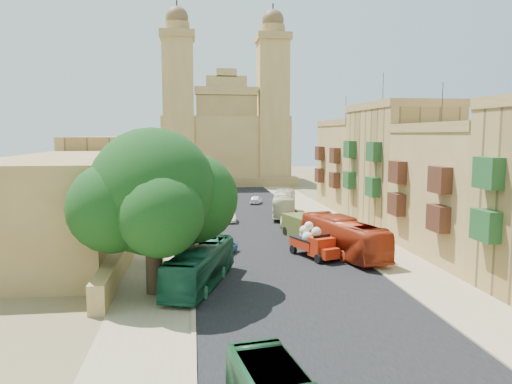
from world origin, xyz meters
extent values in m
plane|color=brown|center=(0.00, 0.00, 0.00)|extent=(260.00, 260.00, 0.00)
cube|color=black|center=(0.00, 30.00, 0.01)|extent=(14.00, 140.00, 0.01)
cube|color=#968462|center=(9.50, 30.00, 0.01)|extent=(5.00, 140.00, 0.01)
cube|color=#968462|center=(-9.50, 30.00, 0.01)|extent=(5.00, 140.00, 0.01)
cube|color=#968462|center=(7.00, 30.00, 0.06)|extent=(0.25, 140.00, 0.12)
cube|color=#968462|center=(-7.00, 30.00, 0.06)|extent=(0.25, 140.00, 0.12)
cube|color=#1F4D24|center=(11.55, 0.92, 4.56)|extent=(0.90, 2.20, 2.00)
cube|color=#1F4D24|center=(11.55, 0.92, 7.92)|extent=(0.90, 2.20, 2.00)
cube|color=#A07F48|center=(16.00, 11.00, 5.25)|extent=(8.00, 14.00, 10.50)
cube|color=olive|center=(16.00, 11.00, 10.90)|extent=(8.20, 14.00, 0.80)
cylinder|color=black|center=(15.00, 13.80, 13.10)|extent=(0.06, 0.06, 3.60)
cube|color=#452317|center=(11.55, 7.08, 3.99)|extent=(0.90, 2.20, 2.00)
cube|color=#452317|center=(11.55, 14.92, 3.99)|extent=(0.90, 2.20, 2.00)
cube|color=#452317|center=(11.55, 7.08, 6.93)|extent=(0.90, 2.20, 2.00)
cube|color=#452317|center=(11.55, 14.92, 6.93)|extent=(0.90, 2.20, 2.00)
cube|color=#AA874D|center=(16.00, 25.00, 6.50)|extent=(8.00, 14.00, 13.00)
cube|color=olive|center=(16.00, 25.00, 13.40)|extent=(8.20, 14.00, 0.80)
cylinder|color=black|center=(15.00, 27.80, 15.60)|extent=(0.06, 0.06, 3.60)
cube|color=#1F4D24|center=(11.55, 21.08, 4.94)|extent=(0.90, 2.20, 2.00)
cube|color=#1F4D24|center=(11.55, 28.92, 4.94)|extent=(0.90, 2.20, 2.00)
cube|color=#1F4D24|center=(11.55, 21.08, 8.58)|extent=(0.90, 2.20, 2.00)
cube|color=#1F4D24|center=(11.55, 28.92, 8.58)|extent=(0.90, 2.20, 2.00)
cube|color=#A07F48|center=(16.00, 39.00, 5.75)|extent=(8.00, 14.00, 11.50)
cube|color=olive|center=(16.00, 39.00, 11.90)|extent=(8.20, 14.00, 0.80)
cylinder|color=black|center=(15.00, 41.80, 14.10)|extent=(0.06, 0.06, 3.60)
cube|color=#452317|center=(11.55, 35.08, 4.37)|extent=(0.90, 2.20, 2.00)
cube|color=#452317|center=(11.55, 42.92, 4.37)|extent=(0.90, 2.20, 2.00)
cube|color=#452317|center=(11.55, 35.08, 7.59)|extent=(0.90, 2.20, 2.00)
cube|color=#452317|center=(11.55, 42.92, 7.59)|extent=(0.90, 2.20, 2.00)
cube|color=#A07F48|center=(-12.50, 20.00, 0.90)|extent=(1.00, 40.00, 1.80)
cube|color=olive|center=(-18.00, 18.00, 4.20)|extent=(10.00, 28.00, 8.40)
cube|color=#AA874D|center=(-18.00, 44.00, 5.00)|extent=(10.00, 22.00, 10.00)
cube|color=#A07F48|center=(0.00, 81.00, 7.00)|extent=(26.00, 20.00, 14.00)
cube|color=olive|center=(0.00, 70.50, 0.90)|extent=(28.00, 4.00, 1.80)
cube|color=olive|center=(0.00, 72.20, 10.00)|extent=(12.00, 2.00, 16.00)
cube|color=#A07F48|center=(0.00, 72.20, 18.90)|extent=(12.60, 2.40, 1.60)
cube|color=#A07F48|center=(0.00, 72.20, 20.60)|extent=(8.00, 2.00, 2.40)
cube|color=#A07F48|center=(0.00, 72.20, 22.40)|extent=(4.00, 2.00, 1.60)
cube|color=#A07F48|center=(-9.50, 73.50, 14.50)|extent=(6.00, 6.00, 29.00)
cube|color=olive|center=(-9.50, 73.50, 29.60)|extent=(6.80, 6.80, 1.40)
cylinder|color=olive|center=(-9.50, 73.50, 31.20)|extent=(4.80, 4.80, 1.80)
sphere|color=brown|center=(-9.50, 73.50, 33.00)|extent=(4.40, 4.40, 4.40)
cylinder|color=black|center=(-9.50, 73.50, 35.40)|extent=(0.28, 0.28, 1.80)
cube|color=#A07F48|center=(9.50, 73.50, 14.50)|extent=(6.00, 6.00, 29.00)
cube|color=olive|center=(9.50, 73.50, 29.60)|extent=(6.80, 6.80, 1.40)
cylinder|color=olive|center=(9.50, 73.50, 31.20)|extent=(4.80, 4.80, 1.80)
sphere|color=brown|center=(9.50, 73.50, 33.00)|extent=(4.40, 4.40, 4.40)
cylinder|color=black|center=(9.50, 73.50, 35.40)|extent=(0.28, 0.28, 1.80)
cylinder|color=#322519|center=(-9.50, 4.00, 2.05)|extent=(1.08, 1.08, 4.10)
sphere|color=black|center=(-9.50, 4.00, 6.69)|extent=(8.21, 8.21, 8.21)
sphere|color=black|center=(-6.91, 5.30, 6.05)|extent=(6.05, 6.05, 6.05)
sphere|color=black|center=(-11.88, 3.03, 5.83)|extent=(5.62, 5.62, 5.62)
sphere|color=black|center=(-8.85, 1.41, 5.62)|extent=(5.18, 5.18, 5.18)
sphere|color=black|center=(-10.69, 6.38, 7.56)|extent=(4.75, 4.75, 4.75)
cylinder|color=#322519|center=(-10.00, 12.00, 1.04)|extent=(0.44, 0.44, 2.08)
sphere|color=black|center=(-10.00, 12.00, 3.13)|extent=(3.02, 3.02, 3.02)
cylinder|color=#322519|center=(-10.00, 24.00, 0.96)|extent=(0.44, 0.44, 1.91)
sphere|color=black|center=(-10.00, 24.00, 2.89)|extent=(2.78, 2.78, 2.78)
cylinder|color=#322519|center=(-10.00, 36.00, 1.16)|extent=(0.44, 0.44, 2.32)
sphere|color=black|center=(-10.00, 36.00, 3.50)|extent=(3.37, 3.37, 3.37)
cylinder|color=#322519|center=(-10.00, 48.00, 0.96)|extent=(0.44, 0.44, 1.93)
sphere|color=black|center=(-10.00, 48.00, 2.91)|extent=(2.80, 2.80, 2.80)
cube|color=#AE240D|center=(2.82, 12.76, 1.07)|extent=(2.84, 3.54, 0.77)
cube|color=black|center=(2.82, 12.76, 1.49)|extent=(2.90, 3.59, 0.10)
cube|color=#AE240D|center=(3.51, 10.92, 1.15)|extent=(2.19, 1.99, 1.54)
cube|color=#AE240D|center=(3.88, 9.97, 0.81)|extent=(1.72, 1.47, 0.85)
cube|color=black|center=(3.51, 10.92, 1.75)|extent=(1.55, 0.65, 0.77)
cylinder|color=black|center=(2.99, 9.90, 0.38)|extent=(0.55, 0.82, 0.77)
cylinder|color=black|center=(4.58, 10.51, 0.38)|extent=(0.55, 0.82, 0.77)
cylinder|color=black|center=(1.66, 13.42, 0.38)|extent=(0.55, 0.82, 0.77)
cylinder|color=black|center=(3.25, 14.02, 0.38)|extent=(0.55, 0.82, 0.77)
sphere|color=beige|center=(2.60, 12.13, 1.71)|extent=(0.94, 0.94, 0.94)
sphere|color=beige|center=(3.31, 12.67, 1.71)|extent=(0.94, 0.94, 0.94)
sphere|color=beige|center=(2.64, 13.24, 1.71)|extent=(0.94, 0.94, 0.94)
sphere|color=beige|center=(2.47, 12.72, 2.18)|extent=(0.85, 0.85, 0.85)
sphere|color=beige|center=(3.37, 12.15, 2.13)|extent=(0.85, 0.85, 0.85)
sphere|color=beige|center=(2.85, 12.68, 2.56)|extent=(0.77, 0.77, 0.77)
cube|color=#45501E|center=(4.00, 20.00, 1.09)|extent=(3.58, 5.68, 2.17)
cylinder|color=black|center=(3.49, 17.96, 0.43)|extent=(0.56, 0.93, 0.87)
cylinder|color=black|center=(5.47, 18.50, 0.43)|extent=(0.56, 0.93, 0.87)
cylinder|color=black|center=(2.53, 21.50, 0.43)|extent=(0.56, 0.93, 0.87)
cylinder|color=black|center=(4.51, 22.04, 0.43)|extent=(0.56, 0.93, 0.87)
imported|color=#134C32|center=(-6.50, 5.14, 1.41)|extent=(5.33, 10.39, 2.83)
imported|color=#A43015|center=(5.82, 12.60, 1.59)|extent=(5.09, 11.75, 3.19)
imported|color=beige|center=(4.64, 33.56, 1.55)|extent=(4.85, 11.43, 3.10)
imported|color=teal|center=(-4.27, 13.91, 0.61)|extent=(2.79, 3.83, 1.21)
imported|color=silver|center=(-2.61, 29.95, 0.60)|extent=(1.32, 3.64, 1.19)
imported|color=#FFEDB9|center=(4.00, 26.78, 0.68)|extent=(3.03, 5.21, 1.36)
imported|color=navy|center=(-5.00, 39.76, 0.60)|extent=(2.36, 4.37, 1.20)
imported|color=white|center=(2.47, 45.26, 0.61)|extent=(2.48, 3.86, 1.22)
imported|color=#4E8FCE|center=(-3.86, 54.48, 0.71)|extent=(1.59, 4.36, 1.43)
imported|color=#252228|center=(8.22, 8.94, 0.81)|extent=(0.67, 0.53, 1.62)
imported|color=#343438|center=(8.64, 9.43, 0.77)|extent=(0.49, 0.94, 1.53)
camera|label=1|loc=(-6.94, -28.27, 10.34)|focal=35.00mm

